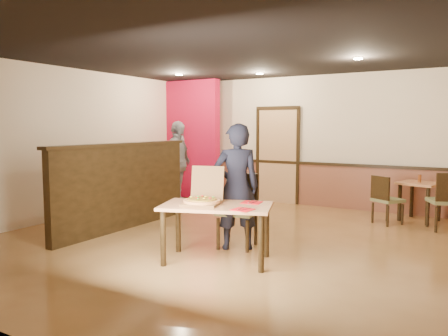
% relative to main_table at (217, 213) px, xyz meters
% --- Properties ---
extents(floor, '(7.00, 7.00, 0.00)m').
position_rel_main_table_xyz_m(floor, '(-0.28, 0.93, -0.63)').
color(floor, '#B27F45').
rests_on(floor, ground).
extents(ceiling, '(7.00, 7.00, 0.00)m').
position_rel_main_table_xyz_m(ceiling, '(-0.28, 0.93, 2.17)').
color(ceiling, black).
rests_on(ceiling, wall_back).
extents(wall_back, '(7.00, 0.00, 7.00)m').
position_rel_main_table_xyz_m(wall_back, '(-0.28, 4.43, 0.77)').
color(wall_back, '#F6E5C0').
rests_on(wall_back, floor).
extents(wall_left, '(0.00, 7.00, 7.00)m').
position_rel_main_table_xyz_m(wall_left, '(-3.78, 0.93, 0.77)').
color(wall_left, '#F6E5C0').
rests_on(wall_left, floor).
extents(wainscot_back, '(7.00, 0.04, 0.90)m').
position_rel_main_table_xyz_m(wainscot_back, '(-0.28, 4.40, -0.18)').
color(wainscot_back, brown).
rests_on(wainscot_back, floor).
extents(chair_rail_back, '(7.00, 0.06, 0.06)m').
position_rel_main_table_xyz_m(chair_rail_back, '(-0.28, 4.38, 0.29)').
color(chair_rail_back, black).
rests_on(chair_rail_back, wall_back).
extents(back_door, '(0.90, 0.06, 2.10)m').
position_rel_main_table_xyz_m(back_door, '(-1.08, 4.39, 0.42)').
color(back_door, tan).
rests_on(back_door, wall_back).
extents(booth_partition, '(0.20, 3.10, 1.44)m').
position_rel_main_table_xyz_m(booth_partition, '(-2.28, 0.73, 0.11)').
color(booth_partition, black).
rests_on(booth_partition, floor).
extents(red_accent_panel, '(1.60, 0.20, 2.78)m').
position_rel_main_table_xyz_m(red_accent_panel, '(-3.18, 3.93, 0.77)').
color(red_accent_panel, '#B80D32').
rests_on(red_accent_panel, floor).
extents(spot_a, '(0.14, 0.14, 0.02)m').
position_rel_main_table_xyz_m(spot_a, '(-2.58, 2.73, 2.15)').
color(spot_a, '#FFE4B2').
rests_on(spot_a, ceiling).
extents(spot_b, '(0.14, 0.14, 0.02)m').
position_rel_main_table_xyz_m(spot_b, '(-1.08, 3.43, 2.15)').
color(spot_b, '#FFE4B2').
rests_on(spot_b, ceiling).
extents(spot_c, '(0.14, 0.14, 0.02)m').
position_rel_main_table_xyz_m(spot_c, '(1.12, 2.43, 2.15)').
color(spot_c, '#FFE4B2').
rests_on(spot_c, ceiling).
extents(main_table, '(1.56, 1.19, 0.74)m').
position_rel_main_table_xyz_m(main_table, '(0.00, 0.00, 0.00)').
color(main_table, tan).
rests_on(main_table, floor).
extents(diner_chair, '(0.60, 0.60, 1.04)m').
position_rel_main_table_xyz_m(diner_chair, '(-0.10, 0.79, -0.06)').
color(diner_chair, olive).
rests_on(diner_chair, floor).
extents(side_chair_left, '(0.59, 0.59, 0.86)m').
position_rel_main_table_xyz_m(side_chair_left, '(1.45, 3.31, -0.16)').
color(side_chair_left, olive).
rests_on(side_chair_left, floor).
extents(side_chair_right, '(0.64, 0.64, 0.98)m').
position_rel_main_table_xyz_m(side_chair_right, '(2.41, 3.30, -0.09)').
color(side_chair_right, olive).
rests_on(side_chair_right, floor).
extents(side_table, '(0.82, 0.82, 0.71)m').
position_rel_main_table_xyz_m(side_table, '(1.93, 3.92, -0.09)').
color(side_table, tan).
rests_on(side_table, floor).
extents(diner, '(0.77, 0.72, 1.76)m').
position_rel_main_table_xyz_m(diner, '(-0.06, 0.64, 0.25)').
color(diner, black).
rests_on(diner, floor).
extents(passerby, '(0.62, 1.13, 1.83)m').
position_rel_main_table_xyz_m(passerby, '(-2.84, 3.00, 0.29)').
color(passerby, gray).
rests_on(passerby, floor).
extents(pizza_box, '(0.57, 0.62, 0.47)m').
position_rel_main_table_xyz_m(pizza_box, '(-0.17, -0.06, 0.17)').
color(pizza_box, brown).
rests_on(pizza_box, main_table).
extents(pizza, '(0.52, 0.52, 0.03)m').
position_rel_main_table_xyz_m(pizza, '(-0.15, -0.11, 0.16)').
color(pizza, '#E69A53').
rests_on(pizza, pizza_box).
extents(napkin_near, '(0.24, 0.24, 0.01)m').
position_rel_main_table_xyz_m(napkin_near, '(0.45, -0.14, 0.11)').
color(napkin_near, red).
rests_on(napkin_near, main_table).
extents(napkin_far, '(0.28, 0.28, 0.01)m').
position_rel_main_table_xyz_m(napkin_far, '(0.32, 0.35, 0.11)').
color(napkin_far, red).
rests_on(napkin_far, main_table).
extents(condiment, '(0.06, 0.06, 0.14)m').
position_rel_main_table_xyz_m(condiment, '(1.92, 3.88, 0.15)').
color(condiment, brown).
rests_on(condiment, side_table).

